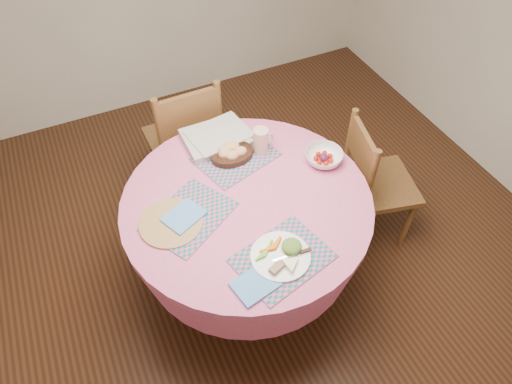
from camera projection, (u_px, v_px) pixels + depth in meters
ground at (249, 279)px, 2.79m from camera, size 4.00×4.00×0.00m
room_envelope at (242, 10)px, 1.51m from camera, size 4.01×4.01×2.71m
dining_table at (247, 224)px, 2.38m from camera, size 1.24×1.24×0.75m
chair_right at (374, 181)px, 2.71m from camera, size 0.47×0.49×0.88m
chair_back at (186, 139)px, 2.90m from camera, size 0.45×0.43×0.96m
placemat_front at (282, 258)px, 2.00m from camera, size 0.46×0.39×0.01m
placemat_left at (189, 216)px, 2.16m from camera, size 0.50×0.46×0.01m
placemat_back at (236, 157)px, 2.43m from camera, size 0.47×0.40×0.01m
wicker_trivet at (171, 223)px, 2.13m from camera, size 0.30×0.30×0.01m
napkin_near at (255, 285)px, 1.91m from camera, size 0.20×0.17×0.01m
napkin_far at (184, 216)px, 2.14m from camera, size 0.22×0.20×0.01m
dinner_plate at (283, 255)px, 1.99m from camera, size 0.26×0.26×0.05m
bread_bowl at (231, 152)px, 2.40m from camera, size 0.23×0.23×0.08m
latte_mug at (261, 141)px, 2.40m from camera, size 0.12×0.08×0.14m
fruit_bowl at (324, 157)px, 2.38m from camera, size 0.22×0.22×0.06m
newspaper_stack at (216, 137)px, 2.50m from camera, size 0.37×0.30×0.04m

